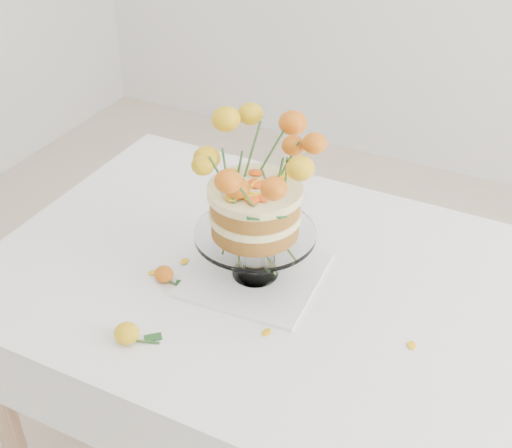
# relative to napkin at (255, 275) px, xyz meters

# --- Properties ---
(table) EXTENTS (1.43, 0.93, 0.76)m
(table) POSITION_rel_napkin_xyz_m (0.09, 0.02, -0.09)
(table) COLOR tan
(table) RESTS_ON ground
(napkin) EXTENTS (0.31, 0.31, 0.01)m
(napkin) POSITION_rel_napkin_xyz_m (0.00, 0.00, 0.00)
(napkin) COLOR white
(napkin) RESTS_ON table
(cake_stand) EXTENTS (0.27, 0.27, 0.24)m
(cake_stand) POSITION_rel_napkin_xyz_m (-0.00, -0.00, 0.17)
(cake_stand) COLOR silver
(cake_stand) RESTS_ON napkin
(rose_vase) EXTENTS (0.31, 0.31, 0.41)m
(rose_vase) POSITION_rel_napkin_xyz_m (0.00, -0.00, 0.24)
(rose_vase) COLOR silver
(rose_vase) RESTS_ON table
(loose_rose_near) EXTENTS (0.09, 0.05, 0.04)m
(loose_rose_near) POSITION_rel_napkin_xyz_m (-0.14, -0.31, 0.02)
(loose_rose_near) COLOR gold
(loose_rose_near) RESTS_ON table
(loose_rose_far) EXTENTS (0.08, 0.04, 0.04)m
(loose_rose_far) POSITION_rel_napkin_xyz_m (-0.18, -0.11, 0.01)
(loose_rose_far) COLOR #C25709
(loose_rose_far) RESTS_ON table
(stray_petal_a) EXTENTS (0.03, 0.02, 0.00)m
(stray_petal_a) POSITION_rel_napkin_xyz_m (-0.03, -0.08, -0.00)
(stray_petal_a) COLOR yellow
(stray_petal_a) RESTS_ON table
(stray_petal_b) EXTENTS (0.03, 0.02, 0.00)m
(stray_petal_b) POSITION_rel_napkin_xyz_m (0.07, -0.12, -0.00)
(stray_petal_b) COLOR yellow
(stray_petal_b) RESTS_ON table
(stray_petal_c) EXTENTS (0.03, 0.02, 0.00)m
(stray_petal_c) POSITION_rel_napkin_xyz_m (0.11, -0.16, -0.00)
(stray_petal_c) COLOR yellow
(stray_petal_c) RESTS_ON table
(stray_petal_d) EXTENTS (0.03, 0.02, 0.00)m
(stray_petal_d) POSITION_rel_napkin_xyz_m (-0.17, -0.03, -0.00)
(stray_petal_d) COLOR yellow
(stray_petal_d) RESTS_ON table
(stray_petal_e) EXTENTS (0.03, 0.02, 0.00)m
(stray_petal_e) POSITION_rel_napkin_xyz_m (-0.21, -0.10, -0.00)
(stray_petal_e) COLOR yellow
(stray_petal_e) RESTS_ON table
(stray_petal_f) EXTENTS (0.03, 0.02, 0.00)m
(stray_petal_f) POSITION_rel_napkin_xyz_m (0.39, -0.06, -0.00)
(stray_petal_f) COLOR yellow
(stray_petal_f) RESTS_ON table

